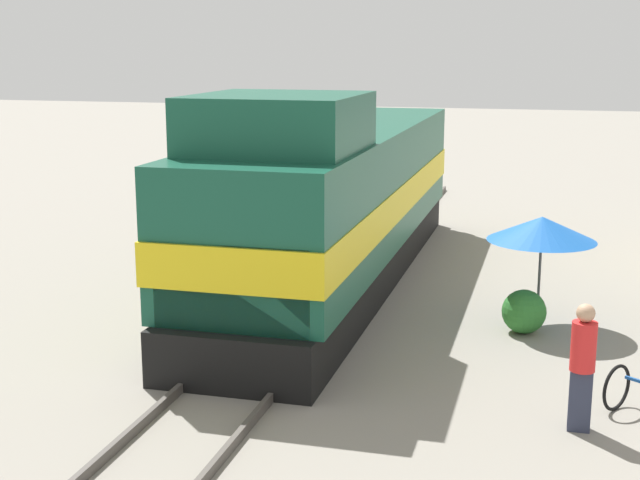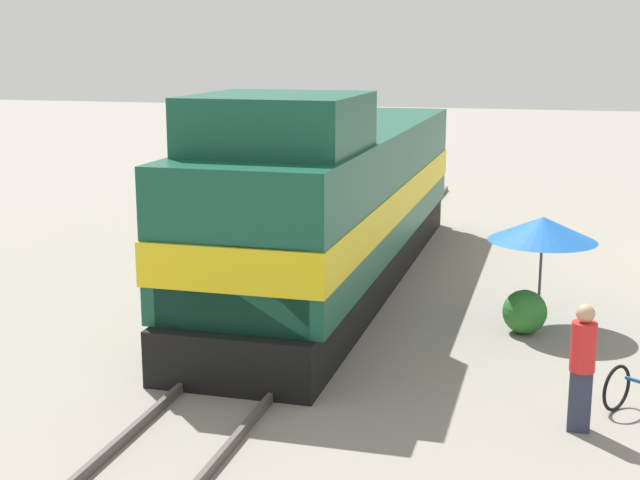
% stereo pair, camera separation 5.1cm
% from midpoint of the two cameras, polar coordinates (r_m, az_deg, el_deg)
% --- Properties ---
extents(ground_plane, '(120.00, 120.00, 0.00)m').
position_cam_midpoint_polar(ground_plane, '(15.56, -3.19, -6.97)').
color(ground_plane, gray).
extents(rail_near, '(0.08, 35.76, 0.15)m').
position_cam_midpoint_polar(rail_near, '(15.77, -5.69, -6.46)').
color(rail_near, '#4C4742').
rests_on(rail_near, ground_plane).
extents(rail_far, '(0.08, 35.76, 0.15)m').
position_cam_midpoint_polar(rail_far, '(15.34, -0.63, -6.94)').
color(rail_far, '#4C4742').
rests_on(rail_far, ground_plane).
extents(locomotive, '(2.96, 13.81, 4.34)m').
position_cam_midpoint_polar(locomotive, '(19.05, 0.74, 2.37)').
color(locomotive, black).
rests_on(locomotive, ground_plane).
extents(vendor_umbrella, '(1.99, 1.99, 2.08)m').
position_cam_midpoint_polar(vendor_umbrella, '(16.79, 13.93, 0.70)').
color(vendor_umbrella, '#4C4C4C').
rests_on(vendor_umbrella, ground_plane).
extents(shrub_cluster, '(0.81, 0.81, 0.81)m').
position_cam_midpoint_polar(shrub_cluster, '(16.66, 12.84, -4.49)').
color(shrub_cluster, '#2D722D').
rests_on(shrub_cluster, ground_plane).
extents(person_bystander, '(0.34, 0.34, 1.80)m').
position_cam_midpoint_polar(person_bystander, '(12.59, 16.34, -7.51)').
color(person_bystander, '#2D3347').
rests_on(person_bystander, ground_plane).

